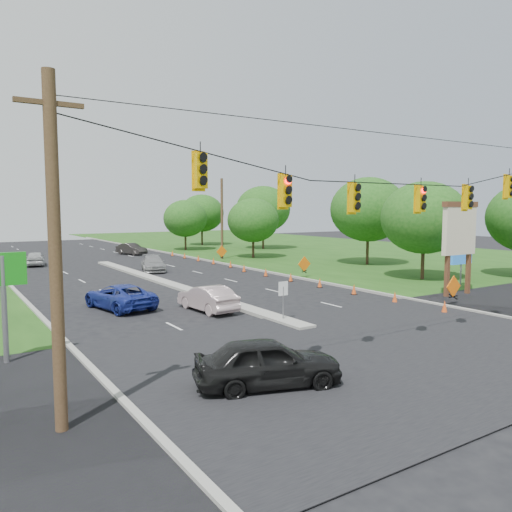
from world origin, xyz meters
TOP-DOWN VIEW (x-y plane):
  - ground at (0.00, 0.00)m, footprint 160.00×160.00m
  - grass_right at (30.00, 20.00)m, footprint 40.00×160.00m
  - cross_street at (0.00, 0.00)m, footprint 160.00×14.00m
  - curb_left at (-10.10, 30.00)m, footprint 0.25×110.00m
  - curb_right at (10.10, 30.00)m, footprint 0.25×110.00m
  - median at (0.00, 21.00)m, footprint 1.00×34.00m
  - median_sign at (0.00, 6.00)m, footprint 0.55×0.06m
  - signal_span at (-0.05, -1.00)m, footprint 25.60×0.32m
  - utility_pole_far_right at (12.50, 35.00)m, footprint 0.28×0.28m
  - pylon_sign at (14.31, 6.20)m, footprint 5.90×2.30m
  - cone_0 at (8.68, 3.00)m, footprint 0.32×0.32m
  - cone_1 at (8.68, 6.50)m, footprint 0.32×0.32m
  - cone_2 at (8.68, 10.00)m, footprint 0.32×0.32m
  - cone_3 at (8.68, 13.50)m, footprint 0.32×0.32m
  - cone_4 at (8.68, 17.00)m, footprint 0.32×0.32m
  - cone_5 at (8.68, 20.50)m, footprint 0.32×0.32m
  - cone_6 at (8.68, 24.00)m, footprint 0.32×0.32m
  - cone_7 at (9.28, 27.50)m, footprint 0.32×0.32m
  - cone_8 at (9.28, 31.00)m, footprint 0.32×0.32m
  - cone_9 at (9.28, 34.50)m, footprint 0.32×0.32m
  - cone_10 at (9.28, 38.00)m, footprint 0.32×0.32m
  - cone_11 at (9.28, 41.50)m, footprint 0.32×0.32m
  - work_sign_0 at (10.80, 4.00)m, footprint 1.27×0.58m
  - work_sign_1 at (10.80, 18.00)m, footprint 1.27×0.58m
  - work_sign_2 at (10.80, 32.00)m, footprint 1.27×0.58m
  - tree_7 at (18.00, 12.00)m, footprint 6.72×6.72m
  - tree_8 at (22.00, 22.00)m, footprint 7.56×7.56m
  - tree_9 at (16.00, 34.00)m, footprint 5.88×5.88m
  - tree_10 at (24.00, 44.00)m, footprint 7.56×7.56m
  - tree_11 at (20.00, 55.00)m, footprint 6.72×6.72m
  - tree_12 at (14.00, 48.00)m, footprint 5.88×5.88m
  - black_sedan at (-5.76, -1.15)m, footprint 5.05×3.22m
  - white_sedan at (-1.93, 10.50)m, footprint 1.82×4.46m
  - blue_pickup at (-5.86, 13.75)m, footprint 3.29×5.46m
  - silver_car_far at (2.02, 28.95)m, footprint 3.27×5.20m
  - silver_car_oncoming at (-6.26, 39.44)m, footprint 2.40×4.43m
  - dark_car_receding at (5.70, 45.76)m, footprint 2.98×4.55m

SIDE VIEW (x-z plane):
  - ground at x=0.00m, z-range 0.00..0.00m
  - grass_right at x=30.00m, z-range -0.03..0.03m
  - cross_street at x=0.00m, z-range -0.01..0.01m
  - curb_left at x=-10.10m, z-range -0.08..0.08m
  - curb_right at x=10.10m, z-range -0.08..0.08m
  - median at x=0.00m, z-range -0.09..0.09m
  - cone_0 at x=8.68m, z-range 0.00..0.70m
  - cone_1 at x=8.68m, z-range 0.00..0.70m
  - cone_2 at x=8.68m, z-range 0.00..0.70m
  - cone_3 at x=8.68m, z-range 0.00..0.70m
  - cone_4 at x=8.68m, z-range 0.00..0.70m
  - cone_5 at x=8.68m, z-range 0.00..0.70m
  - cone_6 at x=8.68m, z-range 0.00..0.70m
  - cone_7 at x=9.28m, z-range 0.00..0.70m
  - cone_8 at x=9.28m, z-range 0.00..0.70m
  - cone_9 at x=9.28m, z-range 0.00..0.70m
  - cone_10 at x=9.28m, z-range 0.00..0.70m
  - cone_11 at x=9.28m, z-range 0.00..0.70m
  - silver_car_far at x=2.02m, z-range 0.00..1.41m
  - dark_car_receding at x=5.70m, z-range 0.00..1.42m
  - blue_pickup at x=-5.86m, z-range 0.00..1.42m
  - silver_car_oncoming at x=-6.26m, z-range 0.00..1.43m
  - white_sedan at x=-1.93m, z-range 0.00..1.44m
  - black_sedan at x=-5.76m, z-range 0.00..1.60m
  - work_sign_0 at x=10.80m, z-range 0.41..1.78m
  - work_sign_1 at x=10.80m, z-range 0.41..1.78m
  - work_sign_2 at x=10.80m, z-range 0.41..1.78m
  - median_sign at x=0.00m, z-range 0.44..2.49m
  - pylon_sign at x=14.31m, z-range 0.94..7.06m
  - tree_9 at x=16.00m, z-range 0.91..7.77m
  - tree_12 at x=14.00m, z-range 0.91..7.77m
  - utility_pole_far_right at x=12.50m, z-range 0.00..9.00m
  - tree_7 at x=18.00m, z-range 1.04..8.88m
  - tree_11 at x=20.00m, z-range 1.04..8.88m
  - signal_span at x=-0.05m, z-range 0.47..9.47m
  - tree_8 at x=22.00m, z-range 1.17..9.99m
  - tree_10 at x=24.00m, z-range 1.17..9.99m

